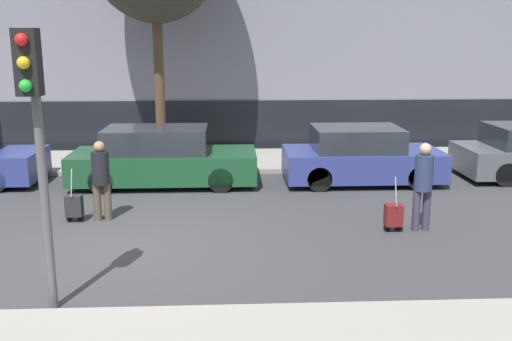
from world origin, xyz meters
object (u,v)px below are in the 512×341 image
Objects in this scene: pedestrian_right at (423,181)px; traffic_light at (34,116)px; parked_car_2 at (360,157)px; trolley_right at (393,215)px; pedestrian_left at (101,176)px; trolley_left at (74,206)px; parked_car_1 at (162,158)px.

traffic_light is at bearing -158.81° from pedestrian_right.
trolley_right is at bearing -93.45° from parked_car_2.
pedestrian_left is 1.49× the size of trolley_left.
pedestrian_left reaches higher than trolley_left.
trolley_left is at bearing -179.93° from pedestrian_left.
parked_car_2 is at bearing 50.03° from traffic_light.
parked_car_1 is 1.23× the size of traffic_light.
parked_car_2 is (4.98, 0.00, -0.01)m from parked_car_1.
parked_car_1 is at bearing -179.98° from parked_car_2.
trolley_right is at bearing 28.81° from traffic_light.
pedestrian_right reaches higher than parked_car_1.
pedestrian_left reaches higher than parked_car_2.
pedestrian_right is (5.30, -3.74, 0.29)m from parked_car_1.
traffic_light is (-5.49, -3.02, 2.31)m from trolley_right.
trolley_left is at bearing -155.62° from parked_car_2.
pedestrian_left is at bearing 8.06° from trolley_left.
traffic_light reaches higher than pedestrian_right.
pedestrian_right is at bearing -85.14° from parked_car_2.
pedestrian_left is 6.25m from pedestrian_right.
trolley_left is at bearing 171.74° from trolley_right.
trolley_right is at bearing -17.80° from pedestrian_left.
pedestrian_right is at bearing 5.88° from trolley_right.
trolley_left is 4.59m from traffic_light.
parked_car_1 is 2.69× the size of pedestrian_right.
parked_car_2 is 7.04m from trolley_left.
trolley_left is 6.24m from trolley_right.
parked_car_2 is 2.42× the size of pedestrian_left.
trolley_left is 0.29× the size of traffic_light.
parked_car_2 is 3.82m from trolley_right.
pedestrian_left is 0.44× the size of traffic_light.
parked_car_2 is 3.61× the size of trolley_left.
pedestrian_left is 0.96× the size of pedestrian_right.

